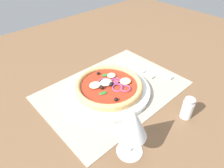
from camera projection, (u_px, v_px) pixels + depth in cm
name	position (u px, v px, depth cm)	size (l,w,h in cm)	color
ground_plane	(113.00, 93.00, 68.01)	(190.00, 140.00, 2.40)	brown
placemat	(113.00, 89.00, 67.14)	(46.78, 32.60, 0.40)	#A39984
plate	(108.00, 89.00, 65.73)	(26.84, 26.84, 1.46)	white
pizza	(108.00, 85.00, 64.61)	(22.03, 22.03, 2.66)	tan
fork	(137.00, 68.00, 76.40)	(2.23, 18.01, 0.44)	#B2B5BA
knife	(149.00, 68.00, 76.54)	(3.13, 20.07, 0.62)	#B2B5BA
wine_glass	(132.00, 124.00, 42.68)	(7.20, 7.20, 14.90)	silver
pepper_shaker	(188.00, 108.00, 55.89)	(3.20, 3.20, 6.70)	silver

